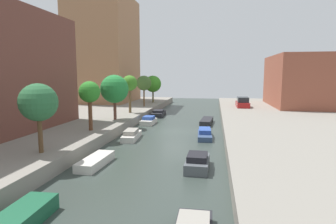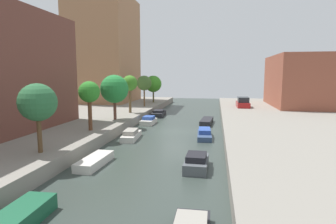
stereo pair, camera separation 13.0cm
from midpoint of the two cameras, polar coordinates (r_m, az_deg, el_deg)
ground_plane at (r=29.65m, az=1.39°, el=-3.98°), size 84.00×84.00×0.00m
quay_left at (r=34.98m, az=-23.73°, el=-2.01°), size 20.00×64.00×1.00m
quay_right at (r=31.20m, az=29.86°, el=-3.48°), size 20.00×64.00×1.00m
apartment_tower_far at (r=53.89m, az=-12.63°, el=12.12°), size 10.00×12.89×18.74m
low_block_right at (r=49.41m, az=26.06°, el=5.68°), size 10.00×14.62×7.92m
street_tree_0 at (r=19.39m, az=-24.69°, el=1.72°), size 2.38×2.38×4.41m
street_tree_1 at (r=25.75m, az=-15.49°, el=3.73°), size 1.88×1.88×4.37m
street_tree_2 at (r=31.50m, az=-10.67°, el=4.57°), size 3.09×3.09×4.92m
street_tree_3 at (r=36.81m, az=-7.63°, el=5.66°), size 1.99×1.99×4.84m
street_tree_4 at (r=43.91m, az=-4.76°, el=5.82°), size 2.30×2.30×4.79m
street_tree_5 at (r=50.21m, az=-2.92°, el=5.68°), size 2.92×2.92×4.76m
parked_car at (r=44.68m, az=14.98°, el=1.80°), size 1.82×4.57×1.56m
moored_boat_left_0 at (r=13.23m, az=-27.47°, el=-18.35°), size 1.47×3.30×0.69m
moored_boat_left_1 at (r=19.42m, az=-14.41°, el=-9.62°), size 1.36×3.68×0.56m
moored_boat_left_2 at (r=26.41m, az=-7.32°, el=-4.64°), size 1.47×3.75×0.91m
moored_boat_left_3 at (r=34.16m, az=-3.83°, el=-1.78°), size 1.49×3.13×0.95m
moored_boat_left_4 at (r=40.45m, az=-1.81°, el=-0.31°), size 1.67×4.12×0.90m
moored_boat_right_1 at (r=18.19m, az=5.98°, el=-10.10°), size 1.47×3.12×1.02m
moored_boat_right_2 at (r=27.00m, az=7.51°, el=-4.43°), size 1.49×4.06×0.85m
moored_boat_right_3 at (r=34.44m, az=7.93°, el=-1.90°), size 1.55×4.66×0.62m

